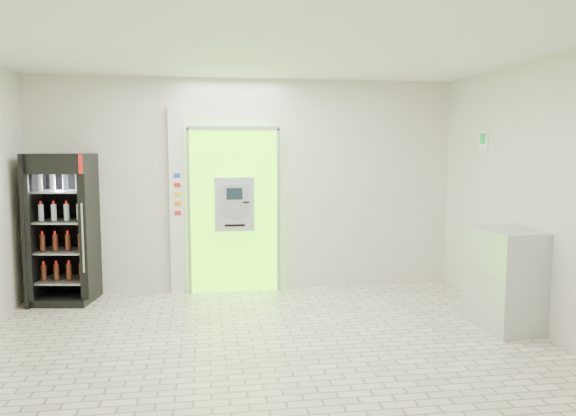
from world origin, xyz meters
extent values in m
plane|color=beige|center=(0.00, 0.00, 0.00)|extent=(6.00, 6.00, 0.00)
plane|color=beige|center=(0.00, 2.50, 1.50)|extent=(6.00, 0.00, 6.00)
plane|color=beige|center=(0.00, -2.50, 1.50)|extent=(6.00, 0.00, 6.00)
plane|color=beige|center=(3.00, 0.00, 1.50)|extent=(0.00, 5.00, 5.00)
plane|color=white|center=(0.00, 0.00, 3.00)|extent=(6.00, 6.00, 0.00)
cube|color=#60F407|center=(-0.20, 2.43, 1.15)|extent=(1.20, 0.12, 2.30)
cube|color=gray|center=(-0.20, 2.36, 2.30)|extent=(1.28, 0.04, 0.06)
cube|color=gray|center=(-0.83, 2.36, 1.15)|extent=(0.04, 0.04, 2.30)
cube|color=gray|center=(0.43, 2.36, 1.15)|extent=(0.04, 0.04, 2.30)
cube|color=black|center=(-0.10, 2.38, 0.50)|extent=(0.62, 0.01, 0.67)
cube|color=black|center=(-0.54, 2.38, 1.98)|extent=(0.22, 0.01, 0.18)
cube|color=#B2B5BA|center=(-0.20, 2.32, 1.25)|extent=(0.55, 0.12, 0.75)
cube|color=black|center=(-0.20, 2.25, 1.40)|extent=(0.22, 0.01, 0.16)
cube|color=gray|center=(-0.20, 2.25, 1.12)|extent=(0.16, 0.01, 0.12)
cube|color=black|center=(-0.04, 2.25, 1.28)|extent=(0.09, 0.01, 0.02)
cube|color=black|center=(-0.20, 2.25, 0.96)|extent=(0.28, 0.01, 0.03)
cube|color=silver|center=(-0.98, 2.45, 1.30)|extent=(0.22, 0.10, 2.60)
cube|color=#193FB2|center=(-0.98, 2.40, 1.65)|extent=(0.09, 0.01, 0.06)
cube|color=red|center=(-0.98, 2.40, 1.52)|extent=(0.09, 0.01, 0.06)
cube|color=yellow|center=(-0.98, 2.40, 1.39)|extent=(0.09, 0.01, 0.06)
cube|color=orange|center=(-0.98, 2.40, 1.26)|extent=(0.09, 0.01, 0.06)
cube|color=red|center=(-0.98, 2.40, 1.13)|extent=(0.09, 0.01, 0.06)
cube|color=black|center=(-2.45, 2.16, 0.98)|extent=(0.83, 0.78, 1.96)
cube|color=black|center=(-2.45, 2.47, 0.98)|extent=(0.73, 0.17, 1.96)
cube|color=#BC0C0A|center=(-2.45, 1.83, 1.83)|extent=(0.71, 0.12, 0.23)
cube|color=white|center=(-2.45, 1.82, 1.83)|extent=(0.41, 0.07, 0.07)
cube|color=black|center=(-2.45, 2.16, 0.05)|extent=(0.83, 0.78, 0.10)
cylinder|color=gray|center=(-2.13, 1.81, 0.90)|extent=(0.03, 0.03, 0.88)
cube|color=gray|center=(-2.45, 2.16, 0.29)|extent=(0.70, 0.66, 0.02)
cube|color=gray|center=(-2.45, 2.16, 0.68)|extent=(0.70, 0.66, 0.02)
cube|color=gray|center=(-2.45, 2.16, 1.08)|extent=(0.70, 0.66, 0.02)
cube|color=gray|center=(-2.45, 2.16, 1.47)|extent=(0.70, 0.66, 0.02)
cube|color=#B2B5BA|center=(2.71, 0.26, 0.56)|extent=(0.62, 0.88, 1.13)
cube|color=gray|center=(2.42, 0.26, 0.62)|extent=(0.06, 0.83, 0.01)
cube|color=white|center=(2.99, 1.40, 2.12)|extent=(0.02, 0.22, 0.26)
cube|color=#0C8532|center=(2.98, 1.40, 2.15)|extent=(0.00, 0.14, 0.14)
camera|label=1|loc=(-0.63, -5.47, 2.01)|focal=35.00mm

